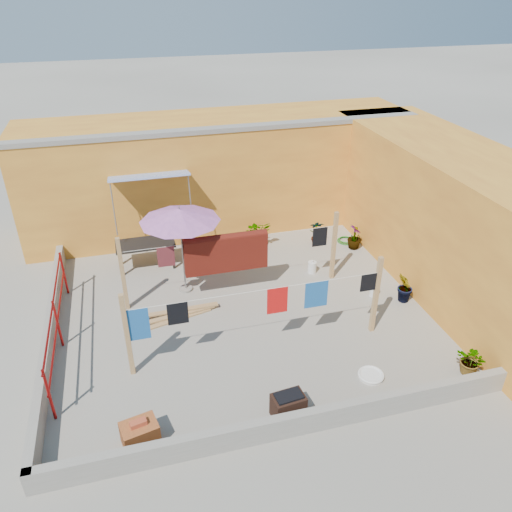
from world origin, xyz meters
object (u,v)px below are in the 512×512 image
at_px(water_jug_b, 312,267).
at_px(plant_back_a, 257,233).
at_px(patio_umbrella, 180,216).
at_px(outdoor_table, 145,245).
at_px(brazier, 288,406).
at_px(white_basin, 371,375).
at_px(water_jug_a, 374,290).
at_px(brick_stack, 140,434).
at_px(green_hose, 346,240).

relative_size(water_jug_b, plant_back_a, 0.44).
relative_size(patio_umbrella, outdoor_table, 1.48).
height_order(brazier, water_jug_b, brazier).
relative_size(white_basin, water_jug_a, 1.53).
xyz_separation_m(brazier, white_basin, (1.82, 0.49, -0.20)).
xyz_separation_m(patio_umbrella, brazier, (1.14, -4.40, -1.73)).
bearing_deg(white_basin, brick_stack, -174.55).
height_order(patio_umbrella, plant_back_a, patio_umbrella).
bearing_deg(brick_stack, brazier, -1.93).
relative_size(brick_stack, water_jug_a, 2.00).
relative_size(white_basin, plant_back_a, 0.64).
xyz_separation_m(brazier, water_jug_b, (2.09, 4.36, -0.09)).
bearing_deg(outdoor_table, patio_umbrella, -60.02).
bearing_deg(brazier, green_hose, 57.51).
height_order(white_basin, plant_back_a, plant_back_a).
bearing_deg(outdoor_table, white_basin, -54.66).
bearing_deg(white_basin, water_jug_a, 62.25).
bearing_deg(water_jug_b, brick_stack, -136.92).
relative_size(brick_stack, brazier, 1.11).
bearing_deg(plant_back_a, white_basin, -82.94).
relative_size(brazier, water_jug_a, 1.80).
distance_m(water_jug_a, water_jug_b, 1.72).
bearing_deg(green_hose, outdoor_table, 179.14).
xyz_separation_m(outdoor_table, green_hose, (5.56, -0.08, -0.59)).
relative_size(brick_stack, plant_back_a, 0.83).
height_order(brazier, white_basin, brazier).
height_order(brick_stack, green_hose, brick_stack).
xyz_separation_m(patio_umbrella, water_jug_a, (4.27, -1.41, -1.83)).
relative_size(brazier, white_basin, 1.18).
bearing_deg(green_hose, water_jug_b, -139.02).
distance_m(outdoor_table, white_basin, 6.51).
bearing_deg(water_jug_a, plant_back_a, 122.82).
distance_m(brick_stack, plant_back_a, 7.02).
relative_size(water_jug_a, green_hose, 0.67).
bearing_deg(brick_stack, plant_back_a, 59.05).
xyz_separation_m(patio_umbrella, plant_back_a, (2.26, 1.70, -1.58)).
relative_size(brick_stack, water_jug_b, 1.89).
xyz_separation_m(outdoor_table, water_jug_a, (5.06, -2.79, -0.48)).
bearing_deg(brazier, white_basin, 15.22).
height_order(brick_stack, plant_back_a, plant_back_a).
bearing_deg(plant_back_a, green_hose, -9.13).
height_order(outdoor_table, water_jug_a, outdoor_table).
bearing_deg(water_jug_b, green_hose, 40.98).
distance_m(water_jug_a, green_hose, 2.76).
relative_size(water_jug_a, plant_back_a, 0.42).
bearing_deg(green_hose, brazier, -122.49).
relative_size(outdoor_table, green_hose, 3.08).
distance_m(patio_umbrella, brick_stack, 4.85).
bearing_deg(brazier, outdoor_table, 108.48).
bearing_deg(plant_back_a, brick_stack, -120.95).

